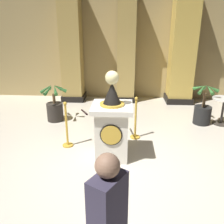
{
  "coord_description": "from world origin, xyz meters",
  "views": [
    {
      "loc": [
        0.0,
        -4.07,
        2.64
      ],
      "look_at": [
        -0.26,
        0.41,
        1.0
      ],
      "focal_mm": 38.59,
      "sensor_mm": 36.0,
      "label": 1
    }
  ],
  "objects": [
    {
      "name": "pedestal_clock",
      "position": [
        -0.26,
        0.41,
        0.71
      ],
      "size": [
        0.81,
        0.81,
        1.82
      ],
      "color": "silver",
      "rests_on": "ground_plane"
    },
    {
      "name": "column_left",
      "position": [
        -1.9,
        4.42,
        1.86
      ],
      "size": [
        0.83,
        0.83,
        3.74
      ],
      "color": "black",
      "rests_on": "ground_plane"
    },
    {
      "name": "ground_plane",
      "position": [
        0.0,
        0.0,
        0.0
      ],
      "size": [
        11.58,
        11.58,
        0.0
      ],
      "primitive_type": "plane",
      "color": "beige"
    },
    {
      "name": "potted_palm_right",
      "position": [
        2.15,
        2.35,
        0.36
      ],
      "size": [
        0.67,
        0.7,
        1.15
      ],
      "color": "black",
      "rests_on": "ground_plane"
    },
    {
      "name": "back_wall",
      "position": [
        0.0,
        4.92,
        1.95
      ],
      "size": [
        11.58,
        0.16,
        3.9
      ],
      "primitive_type": "cube",
      "color": "tan",
      "rests_on": "ground_plane"
    },
    {
      "name": "cafe_table",
      "position": [
        2.69,
        2.34,
        0.48
      ],
      "size": [
        0.64,
        0.64,
        0.75
      ],
      "color": "#332D28",
      "rests_on": "ground_plane"
    },
    {
      "name": "stanchion_near",
      "position": [
        0.25,
        1.33,
        0.37
      ],
      "size": [
        0.24,
        0.24,
        1.05
      ],
      "color": "gold",
      "rests_on": "ground_plane"
    },
    {
      "name": "stanchion_far",
      "position": [
        -1.31,
        0.81,
        0.38
      ],
      "size": [
        0.24,
        0.24,
        1.07
      ],
      "color": "gold",
      "rests_on": "ground_plane"
    },
    {
      "name": "velvet_rope",
      "position": [
        -0.53,
        1.07,
        0.79
      ],
      "size": [
        1.08,
        1.06,
        0.22
      ],
      "color": "black"
    },
    {
      "name": "potted_palm_left",
      "position": [
        -2.02,
        2.35,
        0.38
      ],
      "size": [
        0.76,
        0.71,
        1.1
      ],
      "color": "#2D2823",
      "rests_on": "ground_plane"
    },
    {
      "name": "column_centre_rear",
      "position": [
        0.0,
        4.42,
        1.86
      ],
      "size": [
        0.73,
        0.73,
        3.74
      ],
      "color": "black",
      "rests_on": "ground_plane"
    },
    {
      "name": "column_right",
      "position": [
        1.9,
        4.42,
        1.86
      ],
      "size": [
        0.95,
        0.95,
        3.74
      ],
      "color": "black",
      "rests_on": "ground_plane"
    }
  ]
}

